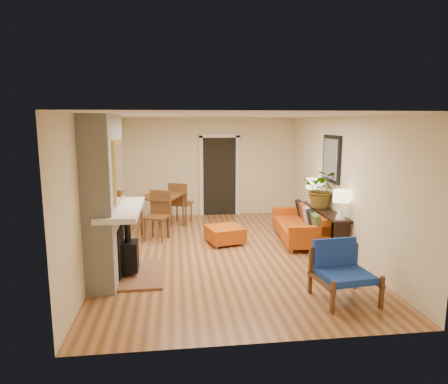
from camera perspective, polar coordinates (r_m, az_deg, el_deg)
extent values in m
plane|color=#B67746|center=(7.80, 0.18, -8.60)|extent=(6.50, 6.50, 0.00)
plane|color=white|center=(7.40, 0.19, 10.86)|extent=(6.50, 6.50, 0.00)
plane|color=beige|center=(10.69, -2.02, 3.59)|extent=(4.50, 0.00, 4.50)
plane|color=beige|center=(4.36, 5.64, -5.84)|extent=(4.50, 0.00, 4.50)
plane|color=beige|center=(7.55, -17.02, 0.50)|extent=(0.00, 6.50, 6.50)
plane|color=beige|center=(8.08, 16.22, 1.14)|extent=(0.00, 6.50, 6.50)
cube|color=black|center=(10.72, -0.67, 2.27)|extent=(0.88, 0.06, 2.10)
cube|color=white|center=(10.67, -3.28, 2.21)|extent=(0.10, 0.08, 2.18)
cube|color=white|center=(10.77, 1.93, 2.30)|extent=(0.10, 0.08, 2.18)
cube|color=white|center=(10.62, -0.67, 8.05)|extent=(1.08, 0.08, 0.10)
cube|color=black|center=(8.39, 15.10, 4.60)|extent=(0.04, 0.85, 0.95)
cube|color=slate|center=(8.38, 14.95, 4.60)|extent=(0.01, 0.70, 0.80)
cube|color=black|center=(7.86, -16.35, 1.78)|extent=(0.06, 0.95, 0.02)
cube|color=black|center=(7.83, -16.45, 3.96)|extent=(0.06, 0.95, 0.02)
cube|color=white|center=(6.46, -16.93, 4.00)|extent=(0.42, 1.50, 1.48)
cube|color=white|center=(6.71, -16.36, -7.11)|extent=(0.42, 1.50, 1.12)
cube|color=white|center=(6.54, -14.44, -2.40)|extent=(0.60, 1.68, 0.08)
cube|color=black|center=(6.71, -14.49, -8.00)|extent=(0.03, 0.72, 0.78)
cube|color=brown|center=(6.82, -11.82, -11.42)|extent=(0.75, 1.30, 0.04)
cube|color=black|center=(6.73, -13.47, -8.89)|extent=(0.30, 0.36, 0.48)
cylinder|color=black|center=(6.61, -13.62, -5.27)|extent=(0.10, 0.10, 0.40)
cube|color=gold|center=(6.44, -14.90, 3.09)|extent=(0.04, 0.95, 0.95)
cube|color=silver|center=(6.44, -14.72, 3.09)|extent=(0.01, 0.82, 0.82)
cylinder|color=silver|center=(7.87, 9.69, -8.25)|extent=(0.04, 0.04, 0.09)
cylinder|color=silver|center=(8.02, 14.06, -8.06)|extent=(0.04, 0.04, 0.09)
cylinder|color=silver|center=(9.41, 7.54, -5.15)|extent=(0.04, 0.04, 0.09)
cylinder|color=silver|center=(9.54, 11.22, -5.05)|extent=(0.04, 0.04, 0.09)
cube|color=#C34E12|center=(8.65, 10.57, -5.38)|extent=(0.93, 1.91, 0.27)
cube|color=#C34E12|center=(8.66, 12.63, -3.47)|extent=(0.32, 1.87, 0.31)
cube|color=#C34E12|center=(7.80, 12.05, -5.44)|extent=(0.81, 0.22, 0.18)
cube|color=#C34E12|center=(9.40, 9.43, -2.72)|extent=(0.81, 0.22, 0.18)
cube|color=#485A26|center=(7.95, 13.12, -4.39)|extent=(0.20, 0.37, 0.37)
cube|color=black|center=(8.28, 12.45, -3.79)|extent=(0.20, 0.37, 0.37)
cube|color=#B1B0AB|center=(8.62, 11.84, -3.24)|extent=(0.20, 0.37, 0.37)
cube|color=#9B341C|center=(8.91, 11.34, -2.79)|extent=(0.20, 0.37, 0.37)
cube|color=black|center=(9.24, 10.81, -2.31)|extent=(0.20, 0.37, 0.37)
cylinder|color=silver|center=(8.01, -1.01, -7.90)|extent=(0.04, 0.04, 0.06)
cylinder|color=silver|center=(8.21, 2.70, -7.45)|extent=(0.04, 0.04, 0.06)
cylinder|color=silver|center=(8.51, -2.38, -6.82)|extent=(0.04, 0.04, 0.06)
cylinder|color=silver|center=(8.71, 1.15, -6.42)|extent=(0.04, 0.04, 0.06)
cube|color=#C34E12|center=(8.31, 0.11, -5.97)|extent=(0.85, 0.85, 0.30)
cube|color=brown|center=(5.81, 13.69, -12.36)|extent=(0.14, 0.76, 0.05)
cube|color=brown|center=(5.57, 15.27, -14.33)|extent=(0.06, 0.06, 0.44)
cube|color=brown|center=(6.07, 12.25, -10.81)|extent=(0.06, 0.06, 0.71)
cube|color=brown|center=(6.16, 19.83, -11.37)|extent=(0.14, 0.76, 0.05)
cube|color=brown|center=(5.94, 21.59, -13.14)|extent=(0.06, 0.06, 0.44)
cube|color=brown|center=(6.41, 18.20, -9.97)|extent=(0.06, 0.06, 0.71)
cube|color=#1B31A5|center=(5.96, 16.89, -11.32)|extent=(0.73, 0.70, 0.10)
cube|color=#1B31A5|center=(6.12, 15.56, -8.26)|extent=(0.68, 0.24, 0.42)
cube|color=brown|center=(9.22, -8.75, -0.50)|extent=(1.14, 1.33, 0.04)
cylinder|color=brown|center=(9.01, -11.73, -3.61)|extent=(0.06, 0.06, 0.81)
cylinder|color=brown|center=(8.75, -8.04, -3.89)|extent=(0.06, 0.06, 0.81)
cylinder|color=brown|center=(9.86, -9.25, -2.36)|extent=(0.06, 0.06, 0.81)
cylinder|color=brown|center=(9.63, -5.84, -2.58)|extent=(0.06, 0.06, 0.81)
cube|color=brown|center=(8.57, -9.59, -3.54)|extent=(0.61, 0.61, 0.04)
cube|color=brown|center=(8.71, -9.04, -1.43)|extent=(0.45, 0.22, 0.51)
cylinder|color=brown|center=(8.54, -11.23, -5.42)|extent=(0.05, 0.05, 0.49)
cylinder|color=brown|center=(8.39, -8.88, -5.63)|extent=(0.05, 0.05, 0.49)
cylinder|color=brown|center=(8.88, -10.16, -4.80)|extent=(0.05, 0.05, 0.49)
cylinder|color=brown|center=(8.73, -7.88, -4.99)|extent=(0.05, 0.05, 0.49)
cube|color=brown|center=(9.88, -6.14, -1.66)|extent=(0.61, 0.61, 0.04)
cube|color=brown|center=(9.62, -6.64, -0.29)|extent=(0.45, 0.22, 0.51)
cylinder|color=brown|center=(9.83, -7.54, -3.29)|extent=(0.05, 0.05, 0.49)
cylinder|color=brown|center=(9.70, -5.46, -3.43)|extent=(0.05, 0.05, 0.49)
cylinder|color=brown|center=(10.17, -6.74, -2.82)|extent=(0.05, 0.05, 0.49)
cylinder|color=brown|center=(10.04, -4.71, -2.95)|extent=(0.05, 0.05, 0.49)
cube|color=black|center=(8.33, 14.26, -2.71)|extent=(0.34, 1.85, 0.05)
cube|color=black|center=(7.66, 16.46, -6.70)|extent=(0.30, 0.04, 0.68)
cube|color=black|center=(9.19, 12.25, -3.76)|extent=(0.30, 0.04, 0.68)
cone|color=white|center=(7.63, 16.33, -2.62)|extent=(0.18, 0.18, 0.30)
cylinder|color=white|center=(7.59, 16.40, -1.30)|extent=(0.03, 0.03, 0.06)
cylinder|color=#FFEABF|center=(7.57, 16.43, -0.55)|extent=(0.30, 0.30, 0.22)
cone|color=white|center=(9.01, 12.54, -0.57)|extent=(0.18, 0.18, 0.30)
cylinder|color=white|center=(8.98, 12.58, 0.56)|extent=(0.03, 0.03, 0.06)
cylinder|color=#FFEABF|center=(8.96, 12.61, 1.19)|extent=(0.30, 0.30, 0.22)
imported|color=#1E5919|center=(8.46, 13.76, 0.42)|extent=(0.90, 0.85, 0.80)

